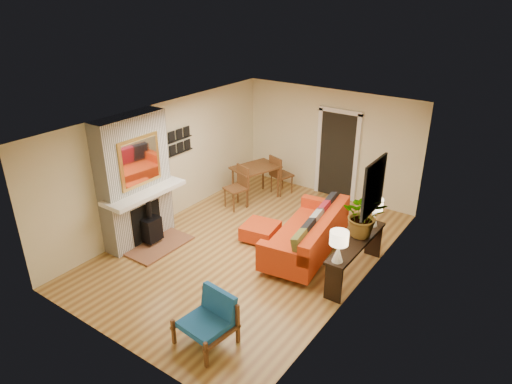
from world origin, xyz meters
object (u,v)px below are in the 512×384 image
sofa (310,235)px  lamp_near (339,243)px  houseplant (364,215)px  console_table (356,248)px  lamp_far (374,209)px  ottoman (260,231)px  blue_chair (210,316)px  dining_table (258,174)px

sofa → lamp_near: (1.02, -0.99, 0.66)m
houseplant → sofa: bearing=-179.3°
console_table → houseplant: houseplant is taller
console_table → lamp_far: lamp_far is taller
sofa → lamp_near: size_ratio=4.52×
console_table → lamp_near: (0.00, -0.77, 0.49)m
lamp_far → ottoman: bearing=-164.5°
ottoman → console_table: (2.10, -0.11, 0.38)m
blue_chair → houseplant: bearing=70.4°
lamp_near → houseplant: houseplant is taller
sofa → lamp_far: bearing=24.5°
sofa → houseplant: 1.25m
lamp_near → lamp_far: bearing=90.0°
dining_table → lamp_far: 3.44m
ottoman → lamp_far: lamp_far is taller
lamp_near → houseplant: size_ratio=0.66×
console_table → dining_table: bearing=153.0°
lamp_near → ottoman: bearing=157.4°
lamp_near → houseplant: bearing=90.6°
dining_table → lamp_near: lamp_near is taller
houseplant → ottoman: bearing=-176.4°
ottoman → dining_table: bearing=126.8°
console_table → houseplant: bearing=92.4°
dining_table → lamp_far: size_ratio=3.48×
sofa → lamp_far: 1.30m
ottoman → houseplant: bearing=3.6°
lamp_near → blue_chair: bearing=-118.7°
sofa → console_table: size_ratio=1.32×
dining_table → lamp_far: (3.27, -0.98, 0.41)m
houseplant → console_table: bearing=-87.6°
ottoman → dining_table: dining_table is taller
sofa → lamp_near: bearing=-44.2°
blue_chair → dining_table: bearing=117.0°
houseplant → dining_table: bearing=156.3°
blue_chair → lamp_far: size_ratio=1.49×
lamp_far → houseplant: bearing=-91.3°
ottoman → console_table: 2.14m
houseplant → blue_chair: bearing=-109.6°
sofa → lamp_far: size_ratio=4.52×
dining_table → lamp_far: lamp_far is taller
lamp_near → lamp_far: (0.00, 1.46, 0.00)m
blue_chair → console_table: size_ratio=0.43×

